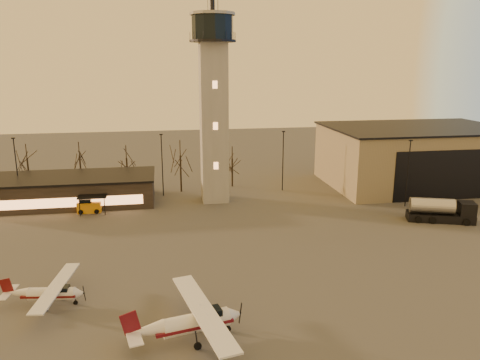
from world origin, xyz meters
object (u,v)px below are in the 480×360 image
object	(u,v)px
cessna_front	(198,325)
control_tower	(214,95)
terminal	(71,190)
service_cart	(89,207)
hangar	(415,156)
cessna_rear	(53,296)
fuel_truck	(440,212)

from	to	relation	value
cessna_front	control_tower	bearing A→B (deg)	69.06
terminal	service_cart	size ratio (longest dim) A/B	7.51
terminal	cessna_front	xyz separation A→B (m)	(16.30, -39.69, -0.97)
terminal	hangar	bearing A→B (deg)	1.97
cessna_rear	service_cart	world-z (taller)	cessna_rear
control_tower	cessna_rear	xyz separation A→B (m)	(-18.04, -30.33, -15.40)
fuel_truck	service_cart	xyz separation A→B (m)	(-47.89, 12.19, -0.47)
cessna_front	terminal	bearing A→B (deg)	99.97
terminal	cessna_rear	distance (m)	32.57
control_tower	fuel_truck	size ratio (longest dim) A/B	3.62
cessna_front	service_cart	size ratio (longest dim) A/B	3.74
control_tower	hangar	size ratio (longest dim) A/B	1.07
control_tower	terminal	bearing A→B (deg)	174.85
cessna_rear	terminal	bearing A→B (deg)	104.60
cessna_front	cessna_rear	world-z (taller)	cessna_front
terminal	service_cart	distance (m)	6.12
terminal	service_cart	world-z (taller)	terminal
terminal	cessna_front	size ratio (longest dim) A/B	2.01
control_tower	cessna_front	bearing A→B (deg)	-98.59
cessna_front	cessna_rear	size ratio (longest dim) A/B	1.29
hangar	cessna_front	world-z (taller)	hangar
terminal	control_tower	bearing A→B (deg)	-5.15
service_cart	cessna_front	bearing A→B (deg)	-67.02
hangar	cessna_front	size ratio (longest dim) A/B	2.42
hangar	service_cart	bearing A→B (deg)	-172.73
hangar	terminal	bearing A→B (deg)	-178.03
hangar	terminal	distance (m)	58.11
control_tower	fuel_truck	xyz separation A→B (m)	(29.20, -15.19, -15.05)
hangar	cessna_rear	size ratio (longest dim) A/B	3.12
control_tower	cessna_rear	world-z (taller)	control_tower
cessna_rear	fuel_truck	bearing A→B (deg)	25.40
terminal	cessna_rear	size ratio (longest dim) A/B	2.59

